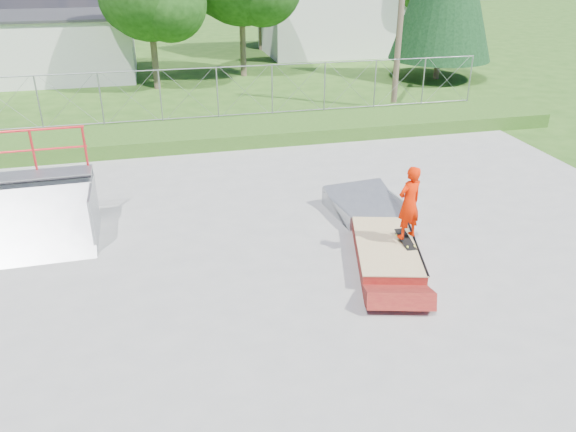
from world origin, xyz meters
name	(u,v)px	position (x,y,z in m)	size (l,w,h in m)	color
ground	(285,277)	(0.00, 0.00, 0.00)	(120.00, 120.00, 0.00)	#294E16
concrete_pad	(285,276)	(0.00, 0.00, 0.02)	(20.00, 16.00, 0.04)	gray
grass_berm	(223,132)	(0.00, 9.50, 0.25)	(24.00, 3.00, 0.50)	#294E16
grind_box	(386,252)	(2.27, 0.19, 0.20)	(1.91, 2.86, 0.39)	maroon
quarter_pipe	(33,196)	(-4.99, 2.59, 1.21)	(2.42, 2.05, 2.42)	#94979B
flat_bank_ramp	(366,204)	(2.67, 2.48, 0.25)	(1.65, 1.76, 0.51)	#94979B
skateboard	(405,240)	(2.69, 0.18, 0.43)	(0.22, 0.80, 0.02)	black
skater	(409,206)	(2.69, 0.18, 1.23)	(0.58, 0.38, 1.59)	red
chain_link_fence	(217,93)	(0.00, 10.50, 1.40)	(20.00, 0.06, 1.80)	gray
utility_building_flat	(32,48)	(-8.00, 22.00, 1.50)	(10.00, 6.00, 3.00)	silver
utility_pole	(401,7)	(7.50, 12.00, 4.00)	(0.24, 0.24, 8.00)	brown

